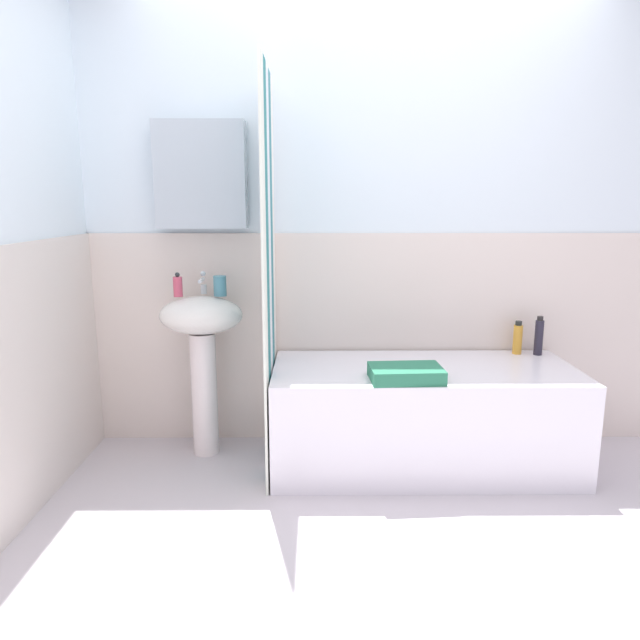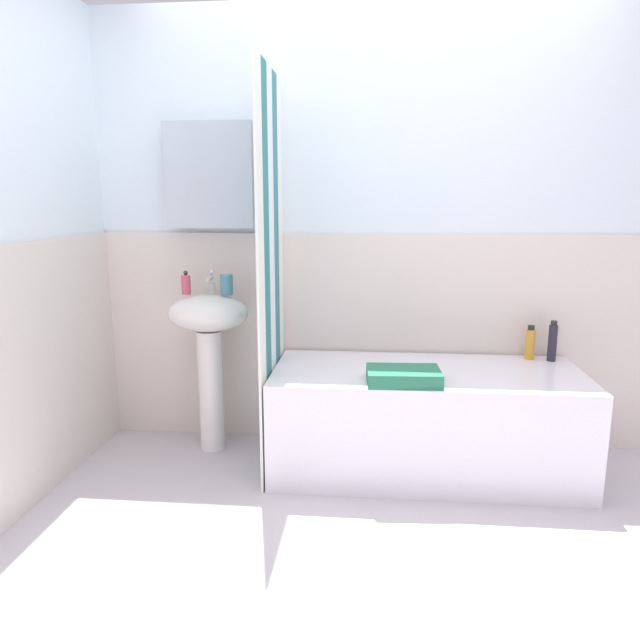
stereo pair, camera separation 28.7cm
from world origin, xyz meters
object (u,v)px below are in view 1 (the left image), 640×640
object	(u,v)px
sink	(202,340)
soap_dispenser	(178,286)
bathtub	(422,416)
towel_folded	(406,373)
shampoo_bottle	(539,337)
conditioner_bottle	(518,338)
toothbrush_cup	(220,286)

from	to	relation	value
sink	soap_dispenser	bearing A→B (deg)	178.24
bathtub	towel_folded	distance (m)	0.39
soap_dispenser	bathtub	size ratio (longest dim) A/B	0.08
shampoo_bottle	towel_folded	distance (m)	0.93
bathtub	towel_folded	bearing A→B (deg)	-120.36
sink	towel_folded	xyz separation A→B (m)	(1.04, -0.37, -0.08)
soap_dispenser	conditioner_bottle	distance (m)	1.88
soap_dispenser	toothbrush_cup	world-z (taller)	soap_dispenser
toothbrush_cup	towel_folded	world-z (taller)	toothbrush_cup
shampoo_bottle	sink	bearing A→B (deg)	-177.10
sink	soap_dispenser	distance (m)	0.31
shampoo_bottle	conditioner_bottle	world-z (taller)	shampoo_bottle
soap_dispenser	toothbrush_cup	bearing A→B (deg)	5.30
soap_dispenser	conditioner_bottle	size ratio (longest dim) A/B	0.69
conditioner_bottle	bathtub	bearing A→B (deg)	-154.74
sink	toothbrush_cup	size ratio (longest dim) A/B	8.17
bathtub	towel_folded	world-z (taller)	towel_folded
sink	conditioner_bottle	bearing A→B (deg)	3.84
sink	conditioner_bottle	distance (m)	1.74
shampoo_bottle	conditioner_bottle	size ratio (longest dim) A/B	1.17
sink	towel_folded	bearing A→B (deg)	-19.70
soap_dispenser	towel_folded	xyz separation A→B (m)	(1.16, -0.38, -0.37)
soap_dispenser	bathtub	distance (m)	1.46
towel_folded	conditioner_bottle	bearing A→B (deg)	35.05
soap_dispenser	shampoo_bottle	xyz separation A→B (m)	(1.96, 0.09, -0.30)
conditioner_bottle	towel_folded	bearing A→B (deg)	-144.95
soap_dispenser	towel_folded	size ratio (longest dim) A/B	0.38
sink	conditioner_bottle	size ratio (longest dim) A/B	4.71
sink	shampoo_bottle	size ratio (longest dim) A/B	4.03
sink	soap_dispenser	size ratio (longest dim) A/B	6.84
soap_dispenser	shampoo_bottle	distance (m)	1.99
soap_dispenser	shampoo_bottle	size ratio (longest dim) A/B	0.59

